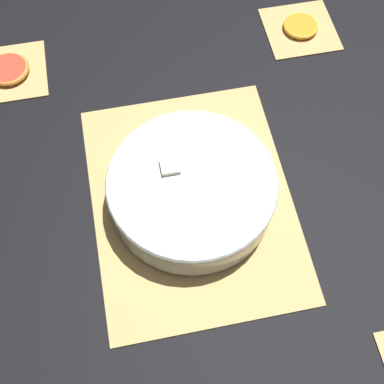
# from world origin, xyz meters

# --- Properties ---
(ground_plane) EXTENTS (6.00, 6.00, 0.00)m
(ground_plane) POSITION_xyz_m (0.00, 0.00, 0.00)
(ground_plane) COLOR black
(bamboo_mat_center) EXTENTS (0.45, 0.35, 0.01)m
(bamboo_mat_center) POSITION_xyz_m (0.00, 0.00, 0.00)
(bamboo_mat_center) COLOR tan
(bamboo_mat_center) RESTS_ON ground_plane
(coaster_mat_near_left) EXTENTS (0.15, 0.15, 0.01)m
(coaster_mat_near_left) POSITION_xyz_m (-0.36, -0.30, 0.00)
(coaster_mat_near_left) COLOR tan
(coaster_mat_near_left) RESTS_ON ground_plane
(coaster_mat_far_left) EXTENTS (0.15, 0.15, 0.01)m
(coaster_mat_far_left) POSITION_xyz_m (-0.36, 0.30, 0.00)
(coaster_mat_far_left) COLOR tan
(coaster_mat_far_left) RESTS_ON ground_plane
(fruit_salad_bowl) EXTENTS (0.29, 0.29, 0.08)m
(fruit_salad_bowl) POSITION_xyz_m (-0.00, -0.00, 0.05)
(fruit_salad_bowl) COLOR silver
(fruit_salad_bowl) RESTS_ON bamboo_mat_center
(orange_slice_whole) EXTENTS (0.07, 0.07, 0.01)m
(orange_slice_whole) POSITION_xyz_m (-0.36, 0.30, 0.01)
(orange_slice_whole) COLOR orange
(orange_slice_whole) RESTS_ON coaster_mat_far_left
(grapefruit_slice) EXTENTS (0.08, 0.08, 0.01)m
(grapefruit_slice) POSITION_xyz_m (-0.36, -0.30, 0.01)
(grapefruit_slice) COLOR red
(grapefruit_slice) RESTS_ON coaster_mat_near_left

